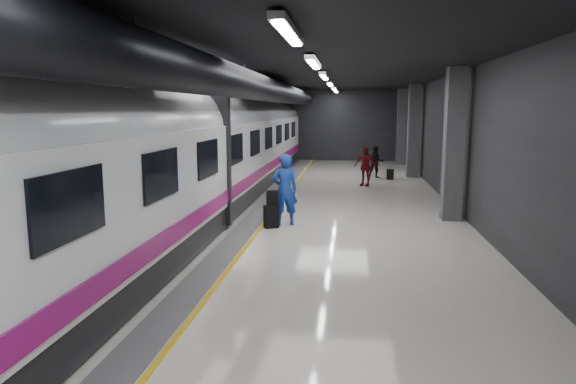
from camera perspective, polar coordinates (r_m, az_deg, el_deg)
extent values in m
plane|color=silver|center=(14.10, 0.57, -4.30)|extent=(40.00, 40.00, 0.00)
cube|color=black|center=(13.77, 0.60, 14.23)|extent=(10.00, 40.00, 0.02)
cube|color=#28282B|center=(33.68, 4.39, 7.37)|extent=(10.00, 0.02, 4.50)
cube|color=#28282B|center=(15.15, -18.64, 4.77)|extent=(0.02, 40.00, 4.50)
cube|color=#28282B|center=(14.11, 21.27, 4.34)|extent=(0.02, 40.00, 4.50)
cube|color=slate|center=(14.31, -4.82, -4.11)|extent=(0.65, 39.80, 0.01)
cube|color=yellow|center=(14.24, -3.24, -4.16)|extent=(0.10, 39.80, 0.01)
cylinder|color=black|center=(13.94, -4.84, 11.88)|extent=(0.80, 38.00, 0.80)
cube|color=silver|center=(7.77, 0.08, 17.45)|extent=(0.22, 2.60, 0.10)
cube|color=silver|center=(12.72, 2.86, 14.20)|extent=(0.22, 2.60, 0.10)
cube|color=silver|center=(17.69, 4.05, 12.76)|extent=(0.22, 2.60, 0.10)
cube|color=silver|center=(22.68, 4.72, 11.95)|extent=(0.22, 2.60, 0.10)
cube|color=silver|center=(27.67, 5.14, 11.43)|extent=(0.22, 2.60, 0.10)
cube|color=silver|center=(31.67, 5.38, 11.13)|extent=(0.22, 2.60, 0.10)
cube|color=#515154|center=(15.96, 17.95, 5.01)|extent=(0.55, 0.55, 4.50)
cube|color=#515154|center=(25.83, 13.77, 6.60)|extent=(0.55, 0.55, 4.50)
cube|color=#515154|center=(31.79, 12.51, 7.07)|extent=(0.55, 0.55, 4.50)
cube|color=black|center=(14.74, -12.10, -2.52)|extent=(2.80, 38.00, 0.60)
cube|color=white|center=(14.52, -12.28, 2.89)|extent=(2.90, 38.00, 2.20)
cylinder|color=white|center=(14.45, -12.41, 6.64)|extent=(2.80, 38.00, 2.80)
cube|color=#900D66|center=(14.22, -6.57, -0.34)|extent=(0.04, 38.00, 0.35)
cube|color=black|center=(14.50, -12.32, 3.88)|extent=(3.05, 0.25, 3.80)
cube|color=black|center=(6.62, -23.07, -1.39)|extent=(0.05, 1.60, 0.85)
cube|color=black|center=(9.31, -13.88, 1.92)|extent=(0.05, 1.60, 0.85)
cube|color=black|center=(12.14, -8.87, 3.71)|extent=(0.05, 1.60, 0.85)
cube|color=black|center=(15.04, -5.77, 4.80)|extent=(0.05, 1.60, 0.85)
cube|color=black|center=(17.97, -3.66, 5.53)|extent=(0.05, 1.60, 0.85)
cube|color=black|center=(20.93, -2.15, 6.05)|extent=(0.05, 1.60, 0.85)
cube|color=black|center=(23.89, -1.01, 6.43)|extent=(0.05, 1.60, 0.85)
cube|color=black|center=(26.86, -0.12, 6.73)|extent=(0.05, 1.60, 0.85)
cube|color=black|center=(29.84, 0.60, 6.97)|extent=(0.05, 1.60, 0.85)
imported|color=blue|center=(14.58, -0.37, 0.25)|extent=(0.86, 0.70, 2.05)
cube|color=black|center=(14.37, -1.89, -2.75)|extent=(0.46, 0.39, 0.64)
cube|color=black|center=(14.30, -1.79, -0.66)|extent=(0.34, 0.22, 0.42)
imported|color=black|center=(25.16, 9.75, 3.32)|extent=(0.83, 0.68, 1.57)
imported|color=maroon|center=(22.43, 8.56, 2.84)|extent=(1.08, 0.82, 1.71)
cube|color=black|center=(24.77, 11.29, 1.94)|extent=(0.35, 0.25, 0.49)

